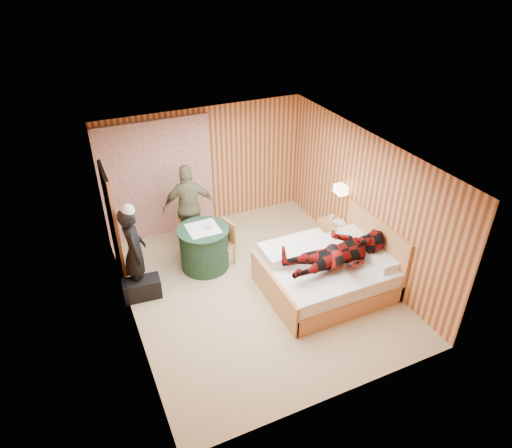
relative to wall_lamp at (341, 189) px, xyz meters
name	(u,v)px	position (x,y,z in m)	size (l,w,h in m)	color
floor	(256,287)	(-1.92, -0.45, -1.30)	(4.20, 5.00, 0.01)	tan
ceiling	(256,155)	(-1.92, -0.45, 1.20)	(4.20, 5.00, 0.01)	silver
wall_back	(205,167)	(-1.92, 2.05, -0.05)	(4.20, 0.02, 2.50)	#E89659
wall_left	(124,258)	(-4.02, -0.45, -0.05)	(0.02, 5.00, 2.50)	#E89659
wall_right	(363,201)	(0.18, -0.45, -0.05)	(0.02, 5.00, 2.50)	#E89659
curtain	(158,180)	(-2.92, 1.98, -0.10)	(2.20, 0.08, 2.40)	beige
doorway	(113,225)	(-3.98, 0.95, -0.28)	(0.06, 0.90, 2.05)	black
wall_lamp	(341,189)	(0.00, 0.00, 0.00)	(0.26, 0.24, 0.16)	gold
bed	(327,272)	(-0.80, -0.97, -0.97)	(2.10, 1.65, 1.14)	tan
nightstand	(333,235)	(-0.04, 0.02, -1.00)	(0.44, 0.60, 0.58)	tan
round_table	(204,247)	(-2.52, 0.50, -0.88)	(0.94, 0.94, 0.83)	#1B3B29
chair_far	(191,223)	(-2.54, 1.23, -0.76)	(0.48, 0.48, 0.93)	tan
chair_near	(225,240)	(-2.13, 0.46, -0.80)	(0.47, 0.47, 0.86)	tan
duffel_bag	(142,288)	(-3.77, 0.12, -1.12)	(0.62, 0.33, 0.35)	black
sneaker_left	(226,253)	(-2.06, 0.63, -1.24)	(0.26, 0.11, 0.12)	white
sneaker_right	(221,254)	(-2.16, 0.65, -1.25)	(0.24, 0.10, 0.11)	white
woman_standing	(135,252)	(-3.77, 0.31, -0.49)	(0.59, 0.39, 1.62)	black
man_at_table	(189,207)	(-2.52, 1.28, -0.44)	(1.01, 0.42, 1.72)	#6F6C4A
man_on_bed	(340,247)	(-0.77, -1.20, -0.30)	(1.77, 0.67, 0.86)	maroon
book_lower	(336,224)	(-0.04, -0.03, -0.71)	(0.17, 0.22, 0.02)	white
book_upper	(336,223)	(-0.04, -0.03, -0.69)	(0.16, 0.22, 0.02)	white
cup_nightstand	(331,217)	(-0.04, 0.15, -0.67)	(0.10, 0.10, 0.09)	white
cup_table	(209,226)	(-2.42, 0.45, -0.42)	(0.12, 0.12, 0.10)	white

